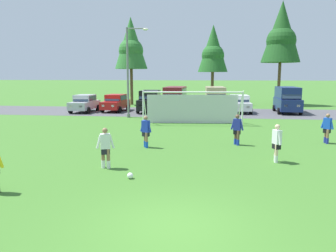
% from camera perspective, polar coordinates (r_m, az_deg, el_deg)
% --- Properties ---
extents(ground_plane, '(400.00, 400.00, 0.00)m').
position_cam_1_polar(ground_plane, '(22.89, 4.97, -0.48)').
color(ground_plane, '#3D7028').
extents(parking_lot_strip, '(52.00, 8.40, 0.01)m').
position_cam_1_polar(parking_lot_strip, '(32.87, 5.63, 2.37)').
color(parking_lot_strip, '#4C4C51').
rests_on(parking_lot_strip, ground).
extents(soccer_ball, '(0.22, 0.22, 0.22)m').
position_cam_1_polar(soccer_ball, '(12.05, -6.58, -8.55)').
color(soccer_ball, white).
rests_on(soccer_ball, ground).
extents(soccer_goal, '(7.54, 2.48, 2.57)m').
position_cam_1_polar(soccer_goal, '(25.13, 4.23, 3.34)').
color(soccer_goal, white).
rests_on(soccer_goal, ground).
extents(player_striker_near, '(0.55, 0.61, 1.64)m').
position_cam_1_polar(player_striker_near, '(19.83, 25.87, -0.38)').
color(player_striker_near, '#936B4C').
rests_on(player_striker_near, ground).
extents(player_midfield_center, '(0.74, 0.36, 1.64)m').
position_cam_1_polar(player_midfield_center, '(13.33, -10.80, -3.78)').
color(player_midfield_center, '#936B4C').
rests_on(player_midfield_center, ground).
extents(player_defender_far, '(0.68, 0.42, 1.64)m').
position_cam_1_polar(player_defender_far, '(17.81, 11.88, -0.63)').
color(player_defender_far, brown).
rests_on(player_defender_far, ground).
extents(player_winger_right, '(0.68, 0.44, 1.64)m').
position_cam_1_polar(player_winger_right, '(16.87, -3.87, -0.99)').
color(player_winger_right, '#936B4C').
rests_on(player_winger_right, ground).
extents(player_trailing_back, '(0.37, 0.74, 1.64)m').
position_cam_1_polar(player_trailing_back, '(14.74, 18.32, -2.87)').
color(player_trailing_back, beige).
rests_on(player_trailing_back, ground).
extents(parked_car_slot_far_left, '(2.12, 4.24, 1.72)m').
position_cam_1_polar(parked_car_slot_far_left, '(34.08, -14.26, 3.84)').
color(parked_car_slot_far_left, '#B2B2BC').
rests_on(parked_car_slot_far_left, ground).
extents(parked_car_slot_left, '(2.28, 4.33, 1.72)m').
position_cam_1_polar(parked_car_slot_left, '(34.11, -9.07, 4.01)').
color(parked_car_slot_left, red).
rests_on(parked_car_slot_left, ground).
extents(parked_car_slot_center_left, '(2.20, 4.63, 2.16)m').
position_cam_1_polar(parked_car_slot_center_left, '(33.08, -3.15, 4.37)').
color(parked_car_slot_center_left, black).
rests_on(parked_car_slot_center_left, ground).
extents(parked_car_slot_center, '(2.37, 4.89, 2.52)m').
position_cam_1_polar(parked_car_slot_center, '(32.87, 1.23, 4.75)').
color(parked_car_slot_center, maroon).
rests_on(parked_car_slot_center, ground).
extents(parked_car_slot_center_right, '(2.37, 4.89, 2.52)m').
position_cam_1_polar(parked_car_slot_center_right, '(33.04, 8.17, 4.69)').
color(parked_car_slot_center_right, tan).
rests_on(parked_car_slot_center_right, ground).
extents(parked_car_slot_right, '(2.19, 4.28, 1.72)m').
position_cam_1_polar(parked_car_slot_right, '(33.29, 12.31, 3.80)').
color(parked_car_slot_right, silver).
rests_on(parked_car_slot_right, ground).
extents(parked_car_slot_far_right, '(2.33, 4.87, 2.52)m').
position_cam_1_polar(parked_car_slot_far_right, '(34.34, 19.99, 4.40)').
color(parked_car_slot_far_right, navy).
rests_on(parked_car_slot_far_right, ground).
extents(tree_left_edge, '(3.99, 3.99, 10.64)m').
position_cam_1_polar(tree_left_edge, '(41.49, -6.45, 13.81)').
color(tree_left_edge, brown).
rests_on(tree_left_edge, ground).
extents(tree_mid_left, '(3.64, 3.64, 9.70)m').
position_cam_1_polar(tree_mid_left, '(41.43, 7.81, 12.90)').
color(tree_mid_left, brown).
rests_on(tree_mid_left, ground).
extents(tree_center_back, '(4.69, 4.69, 12.50)m').
position_cam_1_polar(tree_center_back, '(43.50, 19.08, 14.87)').
color(tree_center_back, brown).
rests_on(tree_center_back, ground).
extents(street_lamp, '(2.00, 0.32, 7.66)m').
position_cam_1_polar(street_lamp, '(28.81, -6.67, 9.34)').
color(street_lamp, slate).
rests_on(street_lamp, ground).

